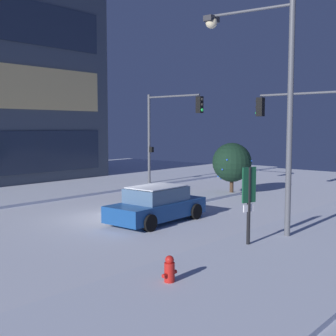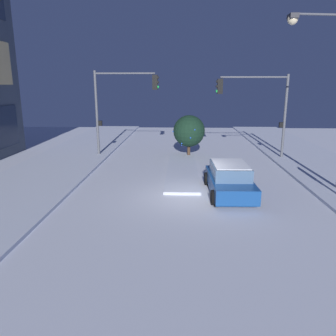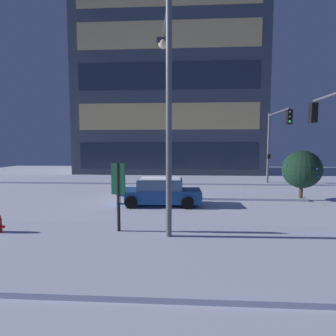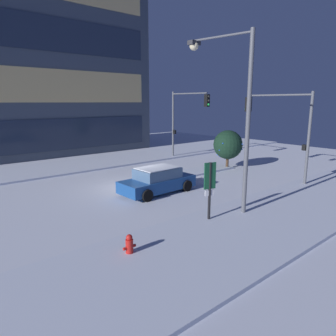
{
  "view_description": "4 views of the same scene",
  "coord_description": "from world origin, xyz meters",
  "px_view_note": "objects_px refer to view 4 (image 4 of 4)",
  "views": [
    {
      "loc": [
        -13.13,
        -14.22,
        3.95
      ],
      "look_at": [
        2.54,
        -0.71,
        2.04
      ],
      "focal_mm": 48.39,
      "sensor_mm": 36.0,
      "label": 1
    },
    {
      "loc": [
        -14.49,
        0.5,
        5.04
      ],
      "look_at": [
        0.37,
        1.11,
        1.3
      ],
      "focal_mm": 35.13,
      "sensor_mm": 36.0,
      "label": 2
    },
    {
      "loc": [
        1.84,
        -16.12,
        3.28
      ],
      "look_at": [
        0.91,
        -0.35,
        1.95
      ],
      "focal_mm": 27.93,
      "sensor_mm": 36.0,
      "label": 3
    },
    {
      "loc": [
        -10.23,
        -15.5,
        5.17
      ],
      "look_at": [
        2.46,
        -0.5,
        0.99
      ],
      "focal_mm": 33.41,
      "sensor_mm": 36.0,
      "label": 4
    }
  ],
  "objects_px": {
    "car_near": "(158,181)",
    "parking_info_sign": "(210,185)",
    "traffic_light_corner_far_right": "(186,113)",
    "fire_hydrant": "(129,246)",
    "street_lamp_arched": "(231,99)",
    "decorated_tree_median": "(228,145)",
    "traffic_light_corner_near_right": "(281,120)"
  },
  "relations": [
    {
      "from": "car_near",
      "to": "traffic_light_corner_far_right",
      "type": "distance_m",
      "value": 11.31
    },
    {
      "from": "traffic_light_corner_far_right",
      "to": "decorated_tree_median",
      "type": "relative_size",
      "value": 2.01
    },
    {
      "from": "traffic_light_corner_near_right",
      "to": "traffic_light_corner_far_right",
      "type": "height_order",
      "value": "traffic_light_corner_far_right"
    },
    {
      "from": "car_near",
      "to": "street_lamp_arched",
      "type": "distance_m",
      "value": 6.5
    },
    {
      "from": "traffic_light_corner_far_right",
      "to": "fire_hydrant",
      "type": "relative_size",
      "value": 7.56
    },
    {
      "from": "car_near",
      "to": "traffic_light_corner_near_right",
      "type": "bearing_deg",
      "value": -21.4
    },
    {
      "from": "car_near",
      "to": "parking_info_sign",
      "type": "height_order",
      "value": "parking_info_sign"
    },
    {
      "from": "traffic_light_corner_far_right",
      "to": "parking_info_sign",
      "type": "relative_size",
      "value": 2.28
    },
    {
      "from": "street_lamp_arched",
      "to": "decorated_tree_median",
      "type": "bearing_deg",
      "value": -58.56
    },
    {
      "from": "fire_hydrant",
      "to": "parking_info_sign",
      "type": "distance_m",
      "value": 4.58
    },
    {
      "from": "street_lamp_arched",
      "to": "parking_info_sign",
      "type": "relative_size",
      "value": 3.07
    },
    {
      "from": "car_near",
      "to": "traffic_light_corner_near_right",
      "type": "height_order",
      "value": "traffic_light_corner_near_right"
    },
    {
      "from": "decorated_tree_median",
      "to": "parking_info_sign",
      "type": "bearing_deg",
      "value": -144.59
    },
    {
      "from": "car_near",
      "to": "parking_info_sign",
      "type": "distance_m",
      "value": 5.21
    },
    {
      "from": "fire_hydrant",
      "to": "decorated_tree_median",
      "type": "xyz_separation_m",
      "value": [
        13.87,
        7.14,
        1.49
      ]
    },
    {
      "from": "car_near",
      "to": "street_lamp_arched",
      "type": "height_order",
      "value": "street_lamp_arched"
    },
    {
      "from": "traffic_light_corner_far_right",
      "to": "fire_hydrant",
      "type": "xyz_separation_m",
      "value": [
        -13.96,
        -12.02,
        -3.78
      ]
    },
    {
      "from": "decorated_tree_median",
      "to": "traffic_light_corner_far_right",
      "type": "bearing_deg",
      "value": 88.96
    },
    {
      "from": "car_near",
      "to": "parking_info_sign",
      "type": "relative_size",
      "value": 1.74
    },
    {
      "from": "street_lamp_arched",
      "to": "parking_info_sign",
      "type": "xyz_separation_m",
      "value": [
        -1.76,
        -0.43,
        -3.62
      ]
    },
    {
      "from": "parking_info_sign",
      "to": "decorated_tree_median",
      "type": "distance_m",
      "value": 11.65
    },
    {
      "from": "traffic_light_corner_far_right",
      "to": "street_lamp_arched",
      "type": "height_order",
      "value": "street_lamp_arched"
    },
    {
      "from": "parking_info_sign",
      "to": "street_lamp_arched",
      "type": "bearing_deg",
      "value": -60.13
    },
    {
      "from": "street_lamp_arched",
      "to": "parking_info_sign",
      "type": "height_order",
      "value": "street_lamp_arched"
    },
    {
      "from": "car_near",
      "to": "decorated_tree_median",
      "type": "relative_size",
      "value": 1.54
    },
    {
      "from": "traffic_light_corner_far_right",
      "to": "street_lamp_arched",
      "type": "relative_size",
      "value": 0.74
    },
    {
      "from": "car_near",
      "to": "fire_hydrant",
      "type": "bearing_deg",
      "value": -137.04
    },
    {
      "from": "fire_hydrant",
      "to": "traffic_light_corner_far_right",
      "type": "bearing_deg",
      "value": 40.72
    },
    {
      "from": "traffic_light_corner_far_right",
      "to": "decorated_tree_median",
      "type": "bearing_deg",
      "value": -1.04
    },
    {
      "from": "car_near",
      "to": "traffic_light_corner_far_right",
      "type": "height_order",
      "value": "traffic_light_corner_far_right"
    },
    {
      "from": "fire_hydrant",
      "to": "street_lamp_arched",
      "type": "bearing_deg",
      "value": 7.63
    },
    {
      "from": "traffic_light_corner_near_right",
      "to": "fire_hydrant",
      "type": "distance_m",
      "value": 14.13
    }
  ]
}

